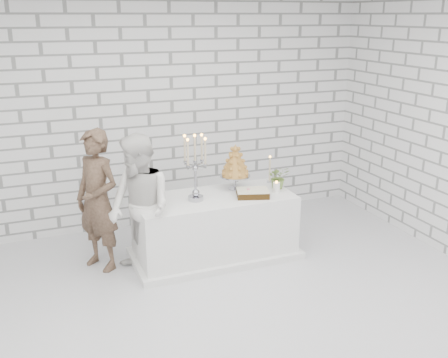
% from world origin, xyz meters
% --- Properties ---
extents(ground, '(6.00, 5.00, 0.01)m').
position_xyz_m(ground, '(0.00, 0.00, 0.00)').
color(ground, silver).
rests_on(ground, ground).
extents(wall_back, '(6.00, 0.01, 3.00)m').
position_xyz_m(wall_back, '(0.00, 2.50, 1.50)').
color(wall_back, white).
rests_on(wall_back, ground).
extents(wall_front, '(6.00, 0.01, 3.00)m').
position_xyz_m(wall_front, '(0.00, -2.50, 1.50)').
color(wall_front, white).
rests_on(wall_front, ground).
extents(cake_table, '(1.80, 0.80, 0.75)m').
position_xyz_m(cake_table, '(0.41, 1.20, 0.38)').
color(cake_table, white).
rests_on(cake_table, ground).
extents(groom, '(0.64, 0.69, 1.59)m').
position_xyz_m(groom, '(-0.86, 1.43, 0.79)').
color(groom, '#3C2A20').
rests_on(groom, ground).
extents(bride, '(0.83, 0.93, 1.58)m').
position_xyz_m(bride, '(-0.48, 1.04, 0.79)').
color(bride, white).
rests_on(bride, ground).
extents(candelabra, '(0.34, 0.34, 0.75)m').
position_xyz_m(candelabra, '(0.18, 1.17, 1.13)').
color(candelabra, '#A09FA9').
rests_on(candelabra, cake_table).
extents(croquembouche, '(0.41, 0.41, 0.55)m').
position_xyz_m(croquembouche, '(0.73, 1.36, 1.03)').
color(croquembouche, '#956227').
rests_on(croquembouche, cake_table).
extents(chocolate_cake, '(0.42, 0.35, 0.08)m').
position_xyz_m(chocolate_cake, '(0.82, 1.04, 0.79)').
color(chocolate_cake, black).
rests_on(chocolate_cake, cake_table).
extents(pillar_candle, '(0.09, 0.09, 0.12)m').
position_xyz_m(pillar_candle, '(1.13, 1.07, 0.81)').
color(pillar_candle, white).
rests_on(pillar_candle, cake_table).
extents(extra_taper, '(0.06, 0.06, 0.32)m').
position_xyz_m(extra_taper, '(1.23, 1.44, 0.91)').
color(extra_taper, '#C6B390').
rests_on(extra_taper, cake_table).
extents(flowers, '(0.30, 0.27, 0.28)m').
position_xyz_m(flowers, '(1.22, 1.20, 0.89)').
color(flowers, '#3D7331').
rests_on(flowers, cake_table).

